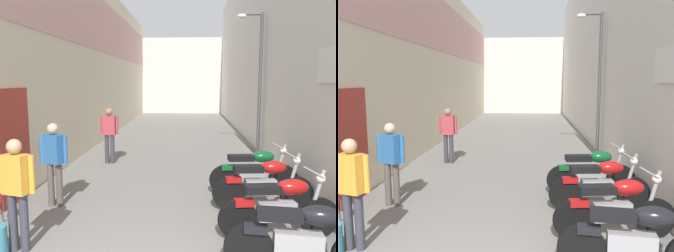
# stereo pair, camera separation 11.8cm
# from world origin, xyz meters

# --- Properties ---
(ground_plane) EXTENTS (37.52, 37.52, 0.00)m
(ground_plane) POSITION_xyz_m (0.00, 8.76, 0.00)
(ground_plane) COLOR slate
(building_left) EXTENTS (0.45, 21.52, 6.14)m
(building_left) POSITION_xyz_m (-3.01, 10.72, 3.10)
(building_left) COLOR beige
(building_left) RESTS_ON ground
(building_right) EXTENTS (0.45, 21.52, 7.15)m
(building_right) POSITION_xyz_m (3.02, 10.76, 3.57)
(building_right) COLOR silver
(building_right) RESTS_ON ground
(building_far_end) EXTENTS (8.65, 2.00, 5.34)m
(building_far_end) POSITION_xyz_m (0.00, 22.52, 2.67)
(building_far_end) COLOR beige
(building_far_end) RESTS_ON ground
(motorcycle_nearest) EXTENTS (1.85, 0.58, 1.04)m
(motorcycle_nearest) POSITION_xyz_m (1.88, 1.14, 0.50)
(motorcycle_nearest) COLOR black
(motorcycle_nearest) RESTS_ON ground
(motorcycle_second) EXTENTS (1.84, 0.58, 1.04)m
(motorcycle_second) POSITION_xyz_m (1.88, 2.16, 0.50)
(motorcycle_second) COLOR black
(motorcycle_second) RESTS_ON ground
(motorcycle_third) EXTENTS (1.85, 0.58, 1.04)m
(motorcycle_third) POSITION_xyz_m (1.88, 3.31, 0.50)
(motorcycle_third) COLOR black
(motorcycle_third) RESTS_ON ground
(motorcycle_fourth) EXTENTS (1.85, 0.58, 1.04)m
(motorcycle_fourth) POSITION_xyz_m (1.88, 4.18, 0.50)
(motorcycle_fourth) COLOR black
(motorcycle_fourth) RESTS_ON ground
(pedestrian_by_doorway) EXTENTS (0.52, 0.28, 1.57)m
(pedestrian_by_doorway) POSITION_xyz_m (-1.81, 1.55, 0.92)
(pedestrian_by_doorway) COLOR #383842
(pedestrian_by_doorway) RESTS_ON ground
(pedestrian_mid_alley) EXTENTS (0.52, 0.31, 1.57)m
(pedestrian_mid_alley) POSITION_xyz_m (-1.97, 3.22, 0.92)
(pedestrian_mid_alley) COLOR #564C47
(pedestrian_mid_alley) RESTS_ON ground
(pedestrian_further_down) EXTENTS (0.52, 0.22, 1.57)m
(pedestrian_further_down) POSITION_xyz_m (-1.72, 6.57, 0.92)
(pedestrian_further_down) COLOR #383842
(pedestrian_further_down) RESTS_ON ground
(street_lamp) EXTENTS (0.79, 0.18, 4.35)m
(street_lamp) POSITION_xyz_m (2.58, 7.78, 2.56)
(street_lamp) COLOR #47474C
(street_lamp) RESTS_ON ground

